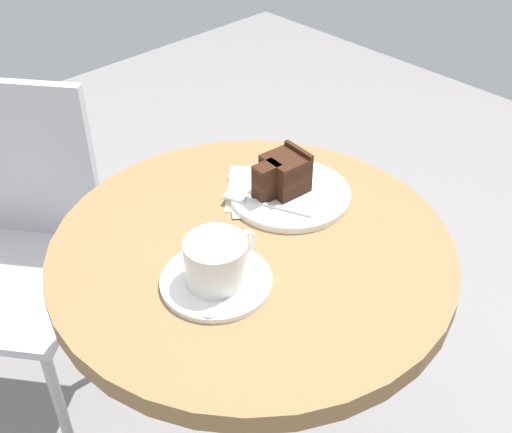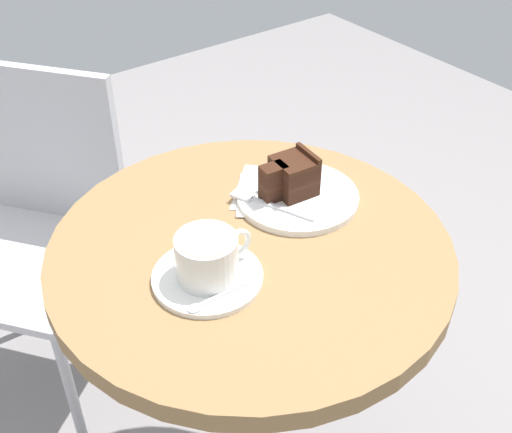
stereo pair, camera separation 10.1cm
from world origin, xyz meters
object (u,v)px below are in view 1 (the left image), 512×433
saucer (216,281)px  cake_plate (290,194)px  cafe_chair (11,235)px  coffee_cup (217,260)px  fork (257,202)px  napkin (268,191)px  cake_slice (283,174)px  teaspoon (226,303)px

saucer → cake_plate: (0.24, 0.08, 0.00)m
cafe_chair → coffee_cup: bearing=-31.8°
cake_plate → saucer: bearing=-161.9°
cake_plate → fork: 0.07m
coffee_cup → napkin: coffee_cup is taller
cake_plate → cake_slice: bearing=122.1°
cafe_chair → napkin: bearing=-9.0°
saucer → napkin: size_ratio=0.81×
cake_slice → napkin: bearing=115.5°
napkin → fork: bearing=-154.9°
coffee_cup → cake_plate: (0.24, 0.08, -0.04)m
cake_slice → cafe_chair: cafe_chair is taller
coffee_cup → teaspoon: bearing=-118.3°
cake_slice → saucer: bearing=-158.9°
cake_plate → cafe_chair: bearing=118.8°
cake_slice → napkin: 0.05m
cake_slice → cafe_chair: (-0.30, 0.54, -0.29)m
cake_plate → napkin: (-0.02, 0.04, -0.00)m
cake_plate → napkin: 0.04m
cake_plate → cafe_chair: 0.68m
teaspoon → cake_slice: (0.25, 0.14, 0.03)m
teaspoon → cake_slice: cake_slice is taller
saucer → cake_plate: 0.25m
napkin → saucer: bearing=-152.6°
cake_slice → fork: size_ratio=0.66×
teaspoon → cake_slice: bearing=-151.0°
saucer → teaspoon: size_ratio=1.55×
coffee_cup → cafe_chair: bearing=96.2°
saucer → cake_plate: cake_plate is taller
coffee_cup → saucer: bearing=127.5°
fork → cake_slice: bearing=-115.2°
coffee_cup → cake_slice: size_ratio=1.25×
teaspoon → fork: 0.24m
teaspoon → cake_plate: bearing=-153.7°
coffee_cup → napkin: 0.25m
saucer → coffee_cup: 0.04m
cake_slice → coffee_cup: bearing=-158.3°
teaspoon → cake_plate: size_ratio=0.50×
cake_slice → fork: 0.07m
teaspoon → cafe_chair: cafe_chair is taller
teaspoon → fork: bearing=-143.9°
cake_plate → cake_slice: 0.04m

